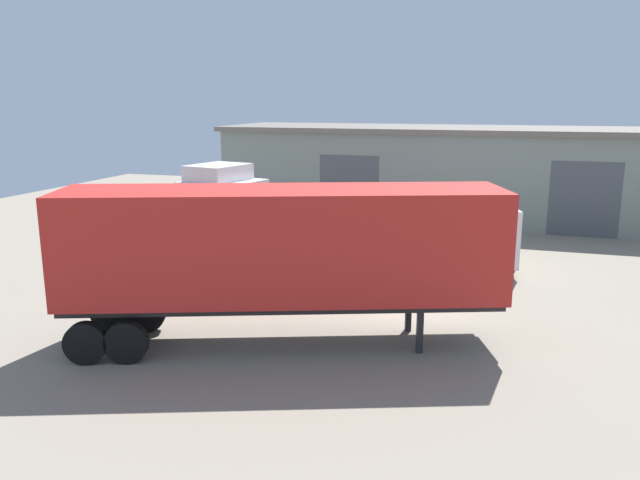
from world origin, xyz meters
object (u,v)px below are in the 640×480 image
delivery_van_white (475,227)px  traffic_cone (405,277)px  tractor_unit_white (214,222)px  oil_drum (433,273)px  container_trailer_yellow (281,248)px

delivery_van_white → traffic_cone: delivery_van_white is taller
tractor_unit_white → oil_drum: tractor_unit_white is taller
delivery_van_white → traffic_cone: size_ratio=10.95×
container_trailer_yellow → delivery_van_white: 11.65m
tractor_unit_white → traffic_cone: size_ratio=12.68×
container_trailer_yellow → oil_drum: 7.76m
tractor_unit_white → oil_drum: size_ratio=7.92×
delivery_van_white → oil_drum: delivery_van_white is taller
tractor_unit_white → container_trailer_yellow: bearing=-36.7°
container_trailer_yellow → traffic_cone: bearing=51.0°
tractor_unit_white → delivery_van_white: 10.49m
tractor_unit_white → container_trailer_yellow: container_trailer_yellow is taller
tractor_unit_white → traffic_cone: 7.42m
delivery_van_white → oil_drum: 4.28m
oil_drum → traffic_cone: 0.99m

